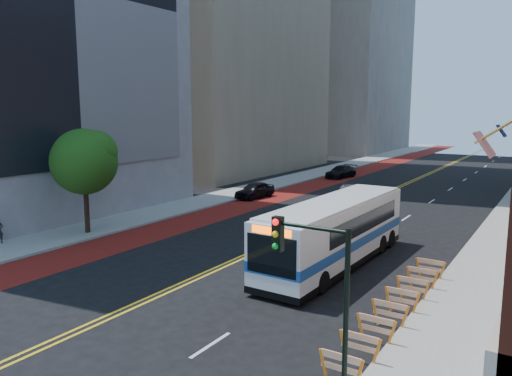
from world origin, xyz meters
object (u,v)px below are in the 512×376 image
object	(u,v)px
transit_bus	(336,231)
street_tree	(85,159)
car_b	(349,193)
car_a	(255,190)
traffic_signal	(315,278)
car_c	(341,172)

from	to	relation	value
transit_bus	street_tree	bearing A→B (deg)	-169.30
street_tree	car_b	world-z (taller)	street_tree
street_tree	car_a	xyz separation A→B (m)	(1.94, 17.05, -4.18)
transit_bus	car_a	bearing A→B (deg)	135.88
traffic_signal	car_c	bearing A→B (deg)	111.74
traffic_signal	car_a	xyz separation A→B (m)	(-18.71, 26.61, -2.99)
traffic_signal	transit_bus	bearing A→B (deg)	110.53
traffic_signal	car_a	distance (m)	32.67
transit_bus	car_c	xyz separation A→B (m)	(-12.81, 31.37, -1.08)
car_a	car_b	xyz separation A→B (m)	(7.72, 3.50, -0.06)
traffic_signal	transit_bus	xyz separation A→B (m)	(-4.56, 12.18, -1.93)
car_a	car_b	bearing A→B (deg)	31.16
car_b	traffic_signal	bearing A→B (deg)	-67.24
car_b	car_c	bearing A→B (deg)	118.06
street_tree	transit_bus	bearing A→B (deg)	9.26
street_tree	transit_bus	world-z (taller)	street_tree
transit_bus	car_b	world-z (taller)	transit_bus
traffic_signal	car_a	world-z (taller)	traffic_signal
car_a	car_b	distance (m)	8.47
traffic_signal	car_b	size ratio (longest dim) A/B	1.25
traffic_signal	car_b	world-z (taller)	traffic_signal
car_b	car_c	xyz separation A→B (m)	(-6.37, 13.44, 0.04)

